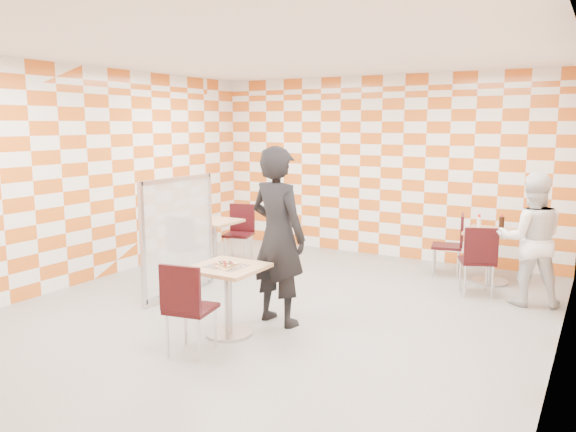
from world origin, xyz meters
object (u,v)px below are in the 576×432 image
object	(u,v)px
man_dark	(278,236)
second_table	(492,247)
empty_table	(214,236)
chair_main_front	(186,302)
man_white	(531,240)
partition	(179,235)
soda_bottle	(502,224)
sport_bottle	(479,222)
chair_empty_near	(184,242)
main_table	(228,288)
chair_empty_far	(240,228)
chair_second_front	(479,256)
chair_second_side	(454,240)

from	to	relation	value
man_dark	second_table	bearing A→B (deg)	-110.46
empty_table	chair_main_front	world-z (taller)	chair_main_front
man_white	partition	bearing A→B (deg)	7.63
soda_bottle	second_table	bearing A→B (deg)	-174.52
man_dark	sport_bottle	size ratio (longest dim) A/B	9.91
chair_empty_near	man_white	world-z (taller)	man_white
chair_empty_near	main_table	bearing A→B (deg)	-38.33
chair_main_front	chair_empty_far	bearing A→B (deg)	116.87
empty_table	man_white	xyz separation A→B (m)	(4.44, 0.52, 0.31)
main_table	empty_table	bearing A→B (deg)	130.10
main_table	soda_bottle	bearing A→B (deg)	58.11
partition	man_white	size ratio (longest dim) A/B	0.95
man_dark	soda_bottle	world-z (taller)	man_dark
main_table	man_white	distance (m)	3.76
second_table	partition	distance (m)	4.31
main_table	chair_empty_far	world-z (taller)	chair_empty_far
sport_bottle	second_table	bearing A→B (deg)	-15.36
chair_second_front	soda_bottle	xyz separation A→B (m)	(0.13, 0.78, 0.31)
main_table	second_table	world-z (taller)	same
soda_bottle	man_white	bearing A→B (deg)	-58.93
partition	man_dark	world-z (taller)	man_dark
chair_second_side	chair_empty_far	bearing A→B (deg)	-167.17
empty_table	chair_second_side	bearing A→B (deg)	21.62
chair_empty_near	sport_bottle	xyz separation A→B (m)	(3.65, 2.07, 0.29)
man_dark	man_white	world-z (taller)	man_dark
chair_empty_near	soda_bottle	world-z (taller)	soda_bottle
second_table	chair_empty_near	world-z (taller)	chair_empty_near
empty_table	sport_bottle	world-z (taller)	sport_bottle
empty_table	soda_bottle	distance (m)	4.19
second_table	chair_empty_far	distance (m)	3.84
empty_table	sport_bottle	xyz separation A→B (m)	(3.66, 1.33, 0.33)
chair_empty_far	man_dark	xyz separation A→B (m)	(2.00, -2.17, 0.45)
chair_second_side	man_dark	bearing A→B (deg)	-113.08
second_table	partition	size ratio (longest dim) A/B	0.48
chair_empty_far	man_white	world-z (taller)	man_white
chair_main_front	sport_bottle	bearing A→B (deg)	66.08
chair_second_side	sport_bottle	world-z (taller)	sport_bottle
empty_table	main_table	bearing A→B (deg)	-49.90
second_table	chair_main_front	xyz separation A→B (m)	(-2.05, -4.11, 0.04)
chair_second_front	chair_second_side	distance (m)	0.95
chair_main_front	chair_second_side	distance (m)	4.42
second_table	chair_second_side	size ratio (longest dim) A/B	0.81
sport_bottle	chair_main_front	bearing A→B (deg)	-113.92
chair_empty_near	man_dark	world-z (taller)	man_dark
chair_empty_far	man_dark	world-z (taller)	man_dark
soda_bottle	chair_main_front	bearing A→B (deg)	-117.64
second_table	chair_second_front	world-z (taller)	chair_second_front
chair_empty_far	partition	distance (m)	1.96
sport_bottle	chair_empty_far	bearing A→B (deg)	-168.12
empty_table	chair_empty_near	world-z (taller)	chair_empty_near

